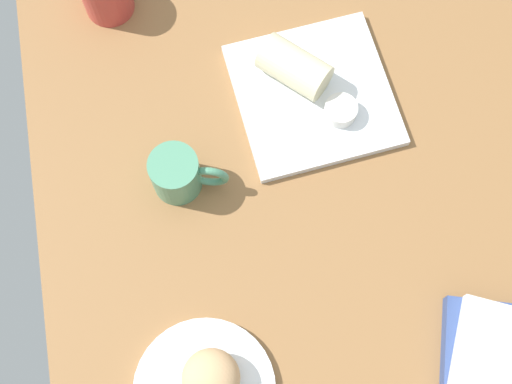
% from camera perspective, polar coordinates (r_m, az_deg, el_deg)
% --- Properties ---
extents(dining_table, '(1.10, 0.90, 0.04)m').
position_cam_1_polar(dining_table, '(1.20, 4.25, -0.47)').
color(dining_table, olive).
rests_on(dining_table, ground).
extents(scone_pastry, '(0.10, 0.10, 0.06)m').
position_cam_1_polar(scone_pastry, '(1.08, -3.61, -14.56)').
color(scone_pastry, tan).
rests_on(scone_pastry, round_plate).
extents(square_plate, '(0.28, 0.28, 0.02)m').
position_cam_1_polar(square_plate, '(1.24, 4.60, 7.72)').
color(square_plate, white).
rests_on(square_plate, dining_table).
extents(sauce_cup, '(0.06, 0.06, 0.03)m').
position_cam_1_polar(sauce_cup, '(1.21, 6.76, 6.47)').
color(sauce_cup, silver).
rests_on(sauce_cup, square_plate).
extents(breakfast_wrap, '(0.13, 0.13, 0.07)m').
position_cam_1_polar(breakfast_wrap, '(1.22, 3.08, 9.91)').
color(breakfast_wrap, beige).
rests_on(breakfast_wrap, square_plate).
extents(book_stack, '(0.22, 0.20, 0.05)m').
position_cam_1_polar(book_stack, '(1.16, 18.51, -12.64)').
color(book_stack, '#33477F').
rests_on(book_stack, dining_table).
extents(coffee_mug, '(0.08, 0.13, 0.09)m').
position_cam_1_polar(coffee_mug, '(1.15, -6.22, 1.44)').
color(coffee_mug, '#4C8C6B').
rests_on(coffee_mug, dining_table).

